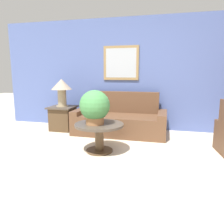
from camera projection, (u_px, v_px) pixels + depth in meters
ground_plane at (115, 178)px, 2.82m from camera, size 20.00×20.00×0.00m
wall_back at (141, 74)px, 5.12m from camera, size 7.02×0.09×2.60m
couch_main at (120, 121)px, 4.86m from camera, size 2.01×0.89×0.91m
coffee_table at (99, 131)px, 3.71m from camera, size 0.83×0.83×0.49m
side_table at (63, 118)px, 5.17m from camera, size 0.59×0.59×0.56m
table_lamp at (62, 87)px, 5.04m from camera, size 0.48×0.48×0.64m
potted_plant_on_table at (95, 107)px, 3.60m from camera, size 0.50×0.50×0.57m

